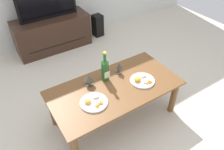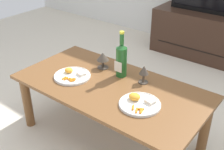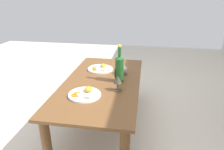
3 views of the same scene
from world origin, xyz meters
TOP-DOWN VIEW (x-y plane):
  - ground_plane at (0.00, 0.00)m, footprint 6.40×6.40m
  - dining_table at (0.00, 0.00)m, footprint 1.36×0.70m
  - tv_stand at (-0.02, 1.83)m, footprint 1.19×0.46m
  - wine_bottle at (-0.02, 0.16)m, footprint 0.08×0.08m
  - goblet_left at (-0.21, 0.17)m, footprint 0.09×0.09m
  - goblet_right at (0.16, 0.17)m, footprint 0.07×0.07m
  - dinner_plate_left at (-0.30, -0.08)m, footprint 0.27×0.27m
  - dinner_plate_right at (0.29, -0.08)m, footprint 0.27×0.27m

SIDE VIEW (x-z plane):
  - ground_plane at x=0.00m, z-range 0.00..0.00m
  - tv_stand at x=-0.02m, z-range 0.00..0.54m
  - dining_table at x=0.00m, z-range 0.16..0.63m
  - dinner_plate_left at x=-0.30m, z-range 0.46..0.50m
  - dinner_plate_right at x=0.29m, z-range 0.45..0.51m
  - goblet_left at x=-0.21m, z-range 0.49..0.62m
  - goblet_right at x=0.16m, z-range 0.49..0.63m
  - wine_bottle at x=-0.02m, z-range 0.43..0.78m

